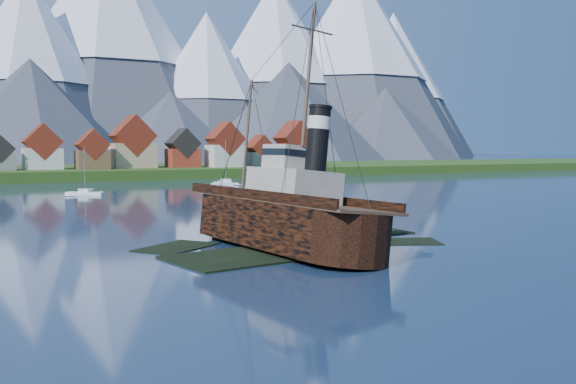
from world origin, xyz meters
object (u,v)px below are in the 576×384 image
sailboat_c (85,194)px  sailboat_e (226,184)px  tugboat_wreck (272,215)px  sailboat_d (288,192)px

sailboat_c → sailboat_e: size_ratio=0.84×
tugboat_wreck → sailboat_c: bearing=87.7°
sailboat_c → sailboat_e: bearing=-24.9°
tugboat_wreck → sailboat_d: (35.31, 62.11, -2.82)m
sailboat_e → sailboat_c: bearing=-140.5°
sailboat_c → sailboat_d: 41.65m
tugboat_wreck → sailboat_d: 71.50m
sailboat_d → tugboat_wreck: bearing=-94.4°
tugboat_wreck → sailboat_c: 78.86m
tugboat_wreck → sailboat_d: size_ratio=2.76×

